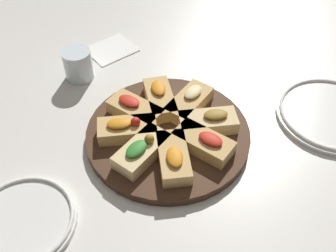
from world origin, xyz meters
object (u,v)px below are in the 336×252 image
plate_left (331,114)px  napkin_stack (111,49)px  water_glass (78,65)px  serving_board (168,134)px  plate_right (22,221)px

plate_left → napkin_stack: size_ratio=2.04×
plate_left → water_glass: size_ratio=3.22×
water_glass → napkin_stack: 0.14m
serving_board → napkin_stack: serving_board is taller
plate_left → napkin_stack: 0.58m
water_glass → plate_left: bearing=109.8°
serving_board → napkin_stack: size_ratio=2.90×
plate_left → napkin_stack: plate_left is taller
serving_board → napkin_stack: 0.36m
serving_board → plate_left: (-0.26, 0.27, -0.00)m
plate_right → napkin_stack: bearing=-158.0°
plate_right → napkin_stack: plate_right is taller
plate_left → water_glass: bearing=-70.2°
serving_board → napkin_stack: bearing=-120.9°
plate_right → water_glass: (-0.37, -0.19, 0.03)m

